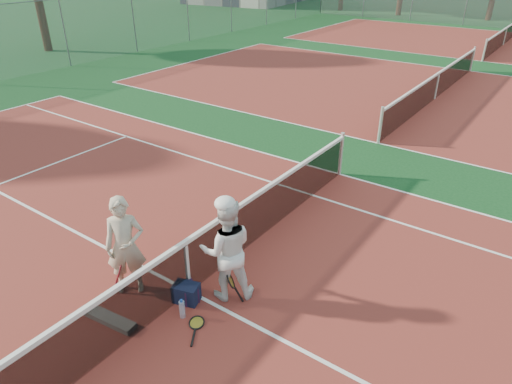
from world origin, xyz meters
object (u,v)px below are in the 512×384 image
at_px(racket_red, 121,278).
at_px(sports_bag_purple, 189,292).
at_px(player_b, 227,250).
at_px(sports_bag_navy, 186,293).
at_px(net_main, 187,267).
at_px(racket_spare, 197,323).
at_px(racket_black_held, 231,288).
at_px(water_bottle, 182,309).
at_px(player_a, 125,246).

relative_size(racket_red, sports_bag_purple, 1.70).
bearing_deg(player_b, sports_bag_navy, 7.16).
distance_m(net_main, sports_bag_purple, 0.41).
relative_size(racket_red, racket_spare, 0.96).
relative_size(net_main, racket_spare, 18.30).
height_order(player_b, racket_red, player_b).
height_order(net_main, racket_black_held, net_main).
bearing_deg(racket_spare, racket_black_held, -44.19).
distance_m(sports_bag_purple, water_bottle, 0.41).
xyz_separation_m(player_a, racket_spare, (1.41, 0.03, -0.84)).
height_order(player_a, sports_bag_purple, player_a).
relative_size(racket_red, racket_black_held, 1.03).
relative_size(player_b, racket_red, 3.02).
relative_size(racket_black_held, water_bottle, 1.88).
xyz_separation_m(racket_black_held, water_bottle, (-0.40, -0.69, -0.13)).
xyz_separation_m(net_main, racket_red, (-0.90, -0.63, -0.22)).
height_order(net_main, player_b, player_b).
distance_m(player_a, racket_spare, 1.64).
bearing_deg(player_a, racket_black_held, -19.03).
height_order(racket_red, sports_bag_purple, racket_red).
height_order(player_b, water_bottle, player_b).
bearing_deg(water_bottle, player_b, 74.15).
bearing_deg(racket_spare, sports_bag_purple, 21.21).
height_order(player_b, racket_black_held, player_b).
distance_m(sports_bag_navy, water_bottle, 0.36).
relative_size(player_a, sports_bag_navy, 4.27).
xyz_separation_m(player_b, sports_bag_navy, (-0.43, -0.52, -0.71)).
relative_size(player_a, water_bottle, 5.72).
xyz_separation_m(player_b, sports_bag_purple, (-0.43, -0.47, -0.73)).
bearing_deg(racket_black_held, water_bottle, 21.11).
bearing_deg(water_bottle, racket_black_held, 59.83).
distance_m(player_a, racket_red, 0.59).
distance_m(player_b, sports_bag_purple, 0.97).
bearing_deg(racket_black_held, player_a, -14.31).
bearing_deg(racket_black_held, sports_bag_navy, -5.93).
distance_m(player_a, player_b, 1.61).
distance_m(racket_black_held, sports_bag_navy, 0.73).
height_order(net_main, racket_spare, net_main).
bearing_deg(racket_red, racket_spare, -38.58).
distance_m(player_b, sports_bag_navy, 0.99).
distance_m(net_main, player_a, 1.03).
distance_m(player_b, racket_red, 1.84).
relative_size(player_b, sports_bag_purple, 5.12).
xyz_separation_m(racket_red, sports_bag_purple, (1.01, 0.50, -0.15)).
relative_size(player_b, water_bottle, 5.81).
distance_m(player_a, water_bottle, 1.35).
distance_m(racket_black_held, racket_spare, 0.74).
distance_m(sports_bag_navy, sports_bag_purple, 0.06).
distance_m(racket_red, sports_bag_purple, 1.14).
bearing_deg(sports_bag_purple, player_b, 47.29).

